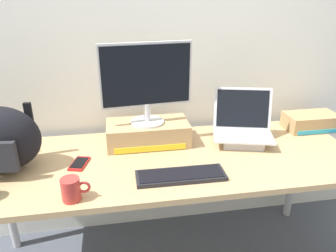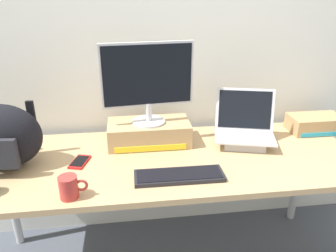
{
  "view_description": "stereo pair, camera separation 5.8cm",
  "coord_description": "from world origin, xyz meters",
  "px_view_note": "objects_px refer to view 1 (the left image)",
  "views": [
    {
      "loc": [
        -0.26,
        -1.5,
        1.58
      ],
      "look_at": [
        0.0,
        0.0,
        0.93
      ],
      "focal_mm": 34.79,
      "sensor_mm": 36.0,
      "label": 1
    },
    {
      "loc": [
        -0.2,
        -1.51,
        1.58
      ],
      "look_at": [
        0.0,
        0.0,
        0.93
      ],
      "focal_mm": 34.79,
      "sensor_mm": 36.0,
      "label": 2
    }
  ],
  "objects_px": {
    "open_laptop": "(242,133)",
    "messenger_backpack": "(1,139)",
    "toner_box_yellow": "(148,133)",
    "coffee_mug": "(72,189)",
    "cell_phone": "(79,163)",
    "external_keyboard": "(181,175)",
    "toner_box_cyan": "(311,121)",
    "desktop_monitor": "(146,81)"
  },
  "relations": [
    {
      "from": "desktop_monitor",
      "to": "external_keyboard",
      "type": "distance_m",
      "value": 0.54
    },
    {
      "from": "toner_box_cyan",
      "to": "toner_box_yellow",
      "type": "bearing_deg",
      "value": -178.24
    },
    {
      "from": "external_keyboard",
      "to": "coffee_mug",
      "type": "distance_m",
      "value": 0.5
    },
    {
      "from": "toner_box_yellow",
      "to": "desktop_monitor",
      "type": "distance_m",
      "value": 0.31
    },
    {
      "from": "toner_box_cyan",
      "to": "coffee_mug",
      "type": "bearing_deg",
      "value": -159.83
    },
    {
      "from": "messenger_backpack",
      "to": "toner_box_cyan",
      "type": "distance_m",
      "value": 1.78
    },
    {
      "from": "open_laptop",
      "to": "coffee_mug",
      "type": "xyz_separation_m",
      "value": [
        -0.91,
        -0.41,
        -0.01
      ]
    },
    {
      "from": "desktop_monitor",
      "to": "toner_box_cyan",
      "type": "bearing_deg",
      "value": -4.05
    },
    {
      "from": "open_laptop",
      "to": "desktop_monitor",
      "type": "bearing_deg",
      "value": -173.53
    },
    {
      "from": "open_laptop",
      "to": "cell_phone",
      "type": "height_order",
      "value": "open_laptop"
    },
    {
      "from": "messenger_backpack",
      "to": "external_keyboard",
      "type": "bearing_deg",
      "value": -9.62
    },
    {
      "from": "external_keyboard",
      "to": "coffee_mug",
      "type": "height_order",
      "value": "coffee_mug"
    },
    {
      "from": "cell_phone",
      "to": "toner_box_cyan",
      "type": "distance_m",
      "value": 1.43
    },
    {
      "from": "coffee_mug",
      "to": "toner_box_cyan",
      "type": "height_order",
      "value": "coffee_mug"
    },
    {
      "from": "external_keyboard",
      "to": "desktop_monitor",
      "type": "bearing_deg",
      "value": 106.28
    },
    {
      "from": "open_laptop",
      "to": "toner_box_cyan",
      "type": "xyz_separation_m",
      "value": [
        0.5,
        0.11,
        -0.01
      ]
    },
    {
      "from": "desktop_monitor",
      "to": "external_keyboard",
      "type": "xyz_separation_m",
      "value": [
        0.11,
        -0.39,
        -0.36
      ]
    },
    {
      "from": "open_laptop",
      "to": "coffee_mug",
      "type": "distance_m",
      "value": 1.0
    },
    {
      "from": "desktop_monitor",
      "to": "cell_phone",
      "type": "height_order",
      "value": "desktop_monitor"
    },
    {
      "from": "toner_box_yellow",
      "to": "coffee_mug",
      "type": "distance_m",
      "value": 0.62
    },
    {
      "from": "external_keyboard",
      "to": "toner_box_cyan",
      "type": "bearing_deg",
      "value": 25.38
    },
    {
      "from": "messenger_backpack",
      "to": "cell_phone",
      "type": "bearing_deg",
      "value": 2.87
    },
    {
      "from": "toner_box_yellow",
      "to": "open_laptop",
      "type": "relative_size",
      "value": 1.21
    },
    {
      "from": "external_keyboard",
      "to": "messenger_backpack",
      "type": "relative_size",
      "value": 1.07
    },
    {
      "from": "external_keyboard",
      "to": "open_laptop",
      "type": "bearing_deg",
      "value": 37.25
    },
    {
      "from": "toner_box_yellow",
      "to": "messenger_backpack",
      "type": "relative_size",
      "value": 1.16
    },
    {
      "from": "open_laptop",
      "to": "external_keyboard",
      "type": "xyz_separation_m",
      "value": [
        -0.43,
        -0.32,
        -0.05
      ]
    },
    {
      "from": "desktop_monitor",
      "to": "external_keyboard",
      "type": "bearing_deg",
      "value": -80.24
    },
    {
      "from": "toner_box_yellow",
      "to": "external_keyboard",
      "type": "distance_m",
      "value": 0.41
    },
    {
      "from": "open_laptop",
      "to": "coffee_mug",
      "type": "bearing_deg",
      "value": -141.23
    },
    {
      "from": "messenger_backpack",
      "to": "toner_box_cyan",
      "type": "height_order",
      "value": "messenger_backpack"
    },
    {
      "from": "toner_box_yellow",
      "to": "coffee_mug",
      "type": "bearing_deg",
      "value": -127.66
    },
    {
      "from": "toner_box_yellow",
      "to": "coffee_mug",
      "type": "height_order",
      "value": "toner_box_yellow"
    },
    {
      "from": "toner_box_yellow",
      "to": "desktop_monitor",
      "type": "relative_size",
      "value": 0.92
    },
    {
      "from": "toner_box_cyan",
      "to": "messenger_backpack",
      "type": "bearing_deg",
      "value": -173.48
    },
    {
      "from": "desktop_monitor",
      "to": "toner_box_yellow",
      "type": "bearing_deg",
      "value": 92.2
    },
    {
      "from": "cell_phone",
      "to": "external_keyboard",
      "type": "bearing_deg",
      "value": -7.39
    },
    {
      "from": "external_keyboard",
      "to": "cell_phone",
      "type": "bearing_deg",
      "value": 157.15
    },
    {
      "from": "messenger_backpack",
      "to": "coffee_mug",
      "type": "height_order",
      "value": "messenger_backpack"
    },
    {
      "from": "external_keyboard",
      "to": "cell_phone",
      "type": "relative_size",
      "value": 2.77
    },
    {
      "from": "desktop_monitor",
      "to": "messenger_backpack",
      "type": "xyz_separation_m",
      "value": [
        -0.72,
        -0.17,
        -0.21
      ]
    },
    {
      "from": "open_laptop",
      "to": "messenger_backpack",
      "type": "height_order",
      "value": "messenger_backpack"
    }
  ]
}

